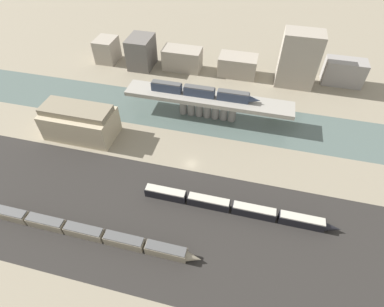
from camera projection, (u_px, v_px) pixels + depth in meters
The scene contains 14 objects.
ground_plane at pixel (191, 164), 101.90m from camera, with size 400.00×400.00×0.00m, color gray.
railbed_yard at pixel (171, 224), 85.61m from camera, with size 280.00×42.00×0.01m, color #282623.
river_water at pixel (207, 116), 120.04m from camera, with size 320.00×22.97×0.01m, color #4C5B56.
bridge at pixel (208, 102), 115.05m from camera, with size 64.44×9.32×9.30m.
train_on_bridge at pixel (203, 92), 112.41m from camera, with size 41.69×2.73×3.80m.
train_yard_near at pixel (89, 233), 81.79m from camera, with size 61.88×2.91×3.45m.
train_yard_mid at pixel (236, 208), 87.47m from camera, with size 57.20×2.75×3.44m.
warehouse_building at pixel (80, 122), 108.41m from camera, with size 25.25×13.41×12.34m.
city_block_far_left at pixel (107, 50), 147.68m from camera, with size 9.43×11.22×11.11m, color gray.
city_block_left at pixel (141, 52), 142.65m from camera, with size 10.83×13.92×14.38m, color #605B56.
city_block_center at pixel (182, 59), 142.44m from camera, with size 17.85×9.64×10.05m, color gray.
city_block_right at pixel (238, 66), 138.97m from camera, with size 17.35×10.39×9.16m, color gray.
city_block_far_right at pixel (299, 59), 128.19m from camera, with size 16.24×10.45×23.88m, color gray.
city_block_tall at pixel (344, 72), 133.08m from camera, with size 17.11×8.67×11.11m, color gray.
Camera 1 is at (16.73, -66.62, 75.36)m, focal length 28.00 mm.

